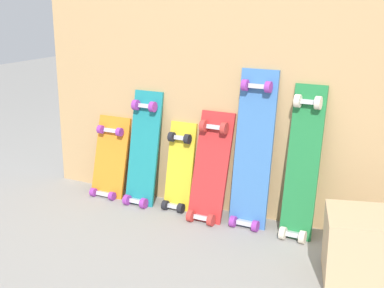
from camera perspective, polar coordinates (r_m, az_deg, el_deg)
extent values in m
plane|color=gray|center=(3.16, 0.59, -6.93)|extent=(12.00, 12.00, 0.00)
cube|color=tan|center=(3.01, 1.24, 6.96)|extent=(2.11, 0.04, 1.51)
cube|color=orange|center=(3.35, -8.77, -1.96)|extent=(0.23, 0.17, 0.56)
cube|color=#B7B7BF|center=(3.36, -9.41, -5.31)|extent=(0.10, 0.04, 0.03)
cube|color=#B7B7BF|center=(3.32, -8.64, 1.42)|extent=(0.10, 0.04, 0.03)
cylinder|color=purple|center=(3.38, -10.55, -5.11)|extent=(0.03, 0.05, 0.05)
cylinder|color=purple|center=(3.30, -8.59, -5.55)|extent=(0.03, 0.05, 0.05)
cylinder|color=purple|center=(3.35, -9.79, 1.57)|extent=(0.03, 0.05, 0.05)
cylinder|color=purple|center=(3.27, -7.80, 1.29)|extent=(0.03, 0.05, 0.05)
cube|color=#197A7F|center=(3.18, -5.23, -1.05)|extent=(0.19, 0.18, 0.74)
cube|color=#B7B7BF|center=(3.21, -5.95, -6.13)|extent=(0.09, 0.04, 0.03)
cube|color=#B7B7BF|center=(3.14, -4.98, 4.10)|extent=(0.09, 0.04, 0.03)
cylinder|color=purple|center=(3.22, -7.00, -5.97)|extent=(0.03, 0.06, 0.06)
cylinder|color=purple|center=(3.16, -5.22, -6.36)|extent=(0.03, 0.06, 0.06)
cylinder|color=purple|center=(3.16, -6.06, 4.20)|extent=(0.03, 0.06, 0.06)
cylinder|color=purple|center=(3.10, -4.23, 4.01)|extent=(0.03, 0.06, 0.06)
cube|color=gold|center=(3.11, -1.33, -3.01)|extent=(0.17, 0.14, 0.57)
cube|color=#B7B7BF|center=(3.12, -1.90, -6.70)|extent=(0.08, 0.04, 0.03)
cube|color=#B7B7BF|center=(3.07, -1.20, 0.67)|extent=(0.08, 0.04, 0.03)
cylinder|color=black|center=(3.13, -2.89, -6.57)|extent=(0.03, 0.06, 0.06)
cylinder|color=black|center=(3.09, -1.21, -6.92)|extent=(0.03, 0.06, 0.06)
cylinder|color=black|center=(3.07, -2.20, 0.78)|extent=(0.03, 0.06, 0.06)
cylinder|color=black|center=(3.03, -0.49, 0.54)|extent=(0.03, 0.06, 0.06)
cube|color=#B22626|center=(2.96, 1.99, -3.09)|extent=(0.20, 0.22, 0.66)
cube|color=#B7B7BF|center=(2.96, 1.09, -7.93)|extent=(0.09, 0.04, 0.03)
cube|color=#B7B7BF|center=(2.94, 2.49, 1.81)|extent=(0.09, 0.04, 0.03)
cylinder|color=red|center=(2.98, -0.14, -7.72)|extent=(0.03, 0.07, 0.07)
cylinder|color=red|center=(2.92, 2.06, -8.18)|extent=(0.03, 0.07, 0.07)
cylinder|color=red|center=(2.95, 1.25, 1.98)|extent=(0.03, 0.07, 0.07)
cylinder|color=red|center=(2.90, 3.48, 1.70)|extent=(0.03, 0.07, 0.07)
cube|color=#386BAD|center=(2.86, 6.58, -1.21)|extent=(0.21, 0.17, 0.91)
cube|color=#B7B7BF|center=(2.92, 5.75, -8.45)|extent=(0.09, 0.04, 0.03)
cube|color=#B7B7BF|center=(2.81, 7.09, 6.20)|extent=(0.09, 0.04, 0.03)
cylinder|color=purple|center=(2.92, 4.43, -8.30)|extent=(0.03, 0.06, 0.06)
cylinder|color=purple|center=(2.88, 6.82, -8.75)|extent=(0.03, 0.06, 0.06)
cylinder|color=purple|center=(2.81, 5.73, 6.32)|extent=(0.03, 0.06, 0.06)
cylinder|color=purple|center=(2.77, 8.22, 6.08)|extent=(0.03, 0.06, 0.06)
cube|color=#1E7238|center=(2.78, 11.79, -2.60)|extent=(0.17, 0.19, 0.85)
cube|color=#B7B7BF|center=(2.82, 10.87, -9.53)|extent=(0.08, 0.04, 0.03)
cube|color=#B7B7BF|center=(2.73, 12.46, 4.44)|extent=(0.08, 0.04, 0.03)
cylinder|color=beige|center=(2.81, 9.74, -9.42)|extent=(0.03, 0.07, 0.07)
cylinder|color=beige|center=(2.79, 11.80, -9.78)|extent=(0.03, 0.07, 0.07)
cylinder|color=beige|center=(2.73, 11.31, 4.57)|extent=(0.03, 0.07, 0.07)
cylinder|color=beige|center=(2.70, 13.43, 4.33)|extent=(0.03, 0.07, 0.07)
cube|color=tan|center=(2.47, 17.80, -10.63)|extent=(0.39, 0.39, 0.31)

